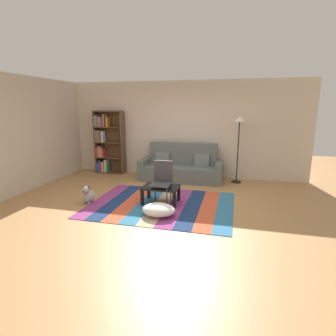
{
  "coord_description": "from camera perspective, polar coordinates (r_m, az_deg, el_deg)",
  "views": [
    {
      "loc": [
        1.44,
        -5.13,
        2.0
      ],
      "look_at": [
        0.0,
        0.59,
        0.65
      ],
      "focal_mm": 28.93,
      "sensor_mm": 36.0,
      "label": 1
    }
  ],
  "objects": [
    {
      "name": "bookshelf",
      "position": [
        8.42,
        -12.91,
        5.24
      ],
      "size": [
        0.9,
        0.28,
        1.87
      ],
      "color": "brown",
      "rests_on": "ground_plane"
    },
    {
      "name": "standing_lamp",
      "position": [
        7.29,
        14.79,
        8.27
      ],
      "size": [
        0.32,
        0.32,
        1.76
      ],
      "color": "black",
      "rests_on": "ground_plane"
    },
    {
      "name": "left_wall",
      "position": [
        7.64,
        -25.47,
        6.77
      ],
      "size": [
        0.1,
        5.5,
        2.7
      ],
      "primitive_type": "cube",
      "color": "beige",
      "rests_on": "ground_plane"
    },
    {
      "name": "rug",
      "position": [
        5.67,
        -1.41,
        -7.69
      ],
      "size": [
        2.91,
        2.24,
        0.01
      ],
      "color": "#843370",
      "rests_on": "ground_plane"
    },
    {
      "name": "tv_remote",
      "position": [
        5.7,
        -1.58,
        -3.63
      ],
      "size": [
        0.05,
        0.15,
        0.02
      ],
      "primitive_type": "cube",
      "rotation": [
        0.0,
        0.0,
        -0.04
      ],
      "color": "black",
      "rests_on": "coffee_table"
    },
    {
      "name": "coffee_table",
      "position": [
        5.67,
        -1.52,
        -4.48
      ],
      "size": [
        0.75,
        0.52,
        0.36
      ],
      "color": "black",
      "rests_on": "rug"
    },
    {
      "name": "ground_plane",
      "position": [
        5.69,
        -1.49,
        -7.69
      ],
      "size": [
        14.0,
        14.0,
        0.0
      ],
      "primitive_type": "plane",
      "color": "#B27F4C"
    },
    {
      "name": "couch",
      "position": [
        7.48,
        2.81,
        0.02
      ],
      "size": [
        2.26,
        0.8,
        1.0
      ],
      "color": "#59605B",
      "rests_on": "ground_plane"
    },
    {
      "name": "back_wall",
      "position": [
        7.84,
        3.5,
        8.11
      ],
      "size": [
        6.8,
        0.1,
        2.7
      ],
      "primitive_type": "cube",
      "color": "beige",
      "rests_on": "ground_plane"
    },
    {
      "name": "dog",
      "position": [
        5.97,
        -16.41,
        -5.59
      ],
      "size": [
        0.22,
        0.35,
        0.4
      ],
      "color": "#9E998E",
      "rests_on": "ground_plane"
    },
    {
      "name": "folding_chair",
      "position": [
        5.6,
        -1.29,
        -2.27
      ],
      "size": [
        0.4,
        0.4,
        0.9
      ],
      "rotation": [
        0.0,
        0.0,
        -0.71
      ],
      "color": "#38383D",
      "rests_on": "ground_plane"
    },
    {
      "name": "pouf",
      "position": [
        5.08,
        -1.97,
        -8.79
      ],
      "size": [
        0.62,
        0.49,
        0.23
      ],
      "primitive_type": "ellipsoid",
      "color": "white",
      "rests_on": "rug"
    }
  ]
}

